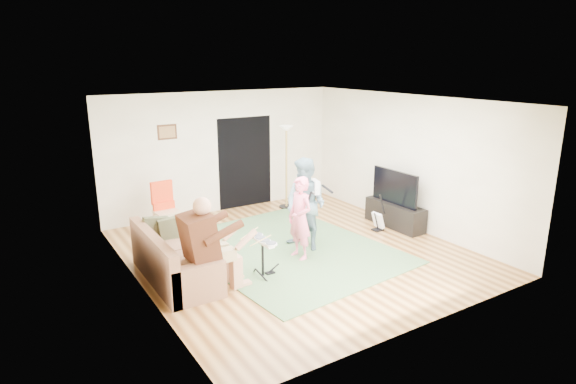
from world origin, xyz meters
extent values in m
plane|color=brown|center=(0.00, 0.00, 0.00)|extent=(6.00, 6.00, 0.00)
plane|color=white|center=(0.00, 0.00, 2.70)|extent=(6.00, 6.00, 0.00)
plane|color=olive|center=(-2.74, 0.20, 1.55)|extent=(0.00, 2.05, 2.05)
plane|color=black|center=(0.55, 2.99, 1.05)|extent=(2.10, 0.00, 2.10)
cube|color=#3F2314|center=(-1.25, 2.99, 1.90)|extent=(0.42, 0.03, 0.32)
cube|color=#496F43|center=(-0.08, 0.15, 0.01)|extent=(3.53, 4.24, 0.02)
cube|color=#906248|center=(-2.20, 0.06, 0.20)|extent=(0.82, 1.63, 0.40)
cube|color=#906248|center=(-2.55, 0.06, 0.41)|extent=(0.15, 2.01, 0.82)
cube|color=#906248|center=(-2.20, 0.97, 0.29)|extent=(0.82, 0.19, 0.58)
cube|color=#906248|center=(-2.20, -0.85, 0.29)|extent=(0.82, 0.19, 0.58)
cube|color=#4D2615|center=(-2.05, -0.59, 0.88)|extent=(0.41, 0.53, 0.68)
sphere|color=tan|center=(-1.98, -0.59, 1.34)|extent=(0.27, 0.27, 0.27)
cylinder|color=black|center=(-1.00, -0.59, 0.31)|extent=(0.04, 0.04, 0.58)
cube|color=white|center=(-1.00, -0.59, 0.59)|extent=(0.11, 0.58, 0.03)
imported|color=pink|center=(-0.09, -0.28, 0.73)|extent=(0.40, 0.56, 1.46)
imported|color=slate|center=(0.25, 0.04, 0.84)|extent=(0.87, 0.98, 1.68)
cube|color=black|center=(2.03, 0.04, 0.01)|extent=(0.21, 0.17, 0.03)
cube|color=white|center=(2.03, 0.04, 0.22)|extent=(0.16, 0.25, 0.33)
cylinder|color=black|center=(2.11, 0.04, 0.55)|extent=(0.17, 0.04, 0.42)
cylinder|color=black|center=(1.30, 2.37, 0.02)|extent=(0.34, 0.34, 0.03)
cylinder|color=tan|center=(1.30, 2.37, 0.93)|extent=(0.04, 0.04, 1.82)
cone|color=white|center=(1.30, 2.37, 1.86)|extent=(0.30, 0.30, 0.12)
cube|color=tan|center=(-1.67, 2.02, 0.48)|extent=(0.48, 0.48, 0.04)
cube|color=#FD441A|center=(-1.67, 2.23, 0.84)|extent=(0.44, 0.12, 0.45)
cube|color=black|center=(2.50, 0.05, 0.25)|extent=(0.40, 1.40, 0.50)
cube|color=black|center=(2.45, 0.05, 0.85)|extent=(0.06, 1.20, 0.69)
camera|label=1|loc=(-4.43, -6.80, 3.36)|focal=30.00mm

